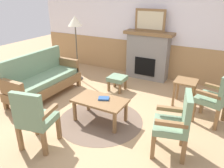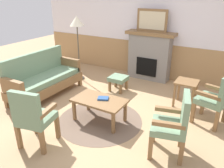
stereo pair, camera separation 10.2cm
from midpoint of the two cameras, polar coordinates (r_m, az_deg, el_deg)
ground_plane at (r=4.38m, az=-1.66°, el=-8.20°), size 14.00×14.00×0.00m
wall_back at (r=6.18m, az=11.37°, el=13.67°), size 7.20×0.14×2.70m
fireplace at (r=6.09m, az=10.09°, el=7.27°), size 1.30×0.44×1.28m
framed_picture at (r=5.91m, az=10.72°, el=15.75°), size 0.80×0.04×0.56m
couch at (r=5.28m, az=-16.52°, el=1.24°), size 0.70×1.80×0.98m
coffee_table at (r=4.05m, az=-2.53°, el=-4.69°), size 0.96×0.56×0.44m
round_rug at (r=4.25m, az=-2.44°, el=-9.27°), size 1.59×1.59×0.01m
book_on_table at (r=4.04m, az=-1.57°, el=-3.70°), size 0.23×0.21×0.03m
footstool at (r=5.34m, az=2.16°, el=1.19°), size 0.40×0.40×0.36m
armchair_near_fireplace at (r=3.32m, az=16.50°, el=-9.47°), size 0.58×0.58×0.98m
armchair_by_window_left at (r=4.32m, az=25.89°, el=-3.08°), size 0.58×0.58×0.98m
armchair_front_left at (r=3.53m, az=-18.86°, el=-7.76°), size 0.57×0.57×0.98m
side_table at (r=4.84m, az=19.12°, el=-0.59°), size 0.44×0.44×0.55m
floor_lamp_by_couch at (r=5.85m, az=-8.48°, el=14.74°), size 0.36×0.36×1.68m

